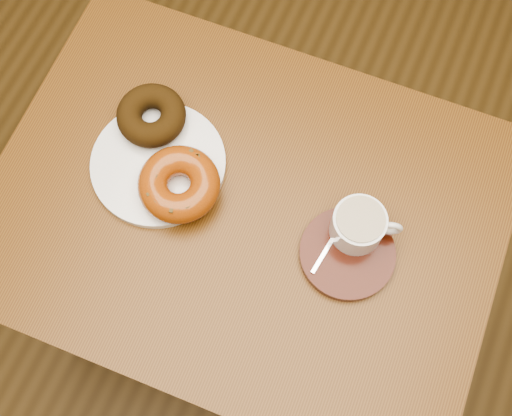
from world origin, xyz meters
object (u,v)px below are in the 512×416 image
at_px(saucer, 347,254).
at_px(donut_plate, 158,164).
at_px(cafe_table, 245,231).
at_px(coffee_cup, 359,225).

bearing_deg(saucer, donut_plate, 176.47).
xyz_separation_m(cafe_table, saucer, (0.17, -0.01, 0.13)).
relative_size(cafe_table, donut_plate, 3.81).
bearing_deg(coffee_cup, cafe_table, 172.29).
relative_size(cafe_table, coffee_cup, 7.84).
bearing_deg(cafe_table, donut_plate, 173.63).
bearing_deg(donut_plate, saucer, -3.53).
bearing_deg(cafe_table, saucer, -4.73).
height_order(saucer, coffee_cup, coffee_cup).
bearing_deg(donut_plate, coffee_cup, 2.83).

